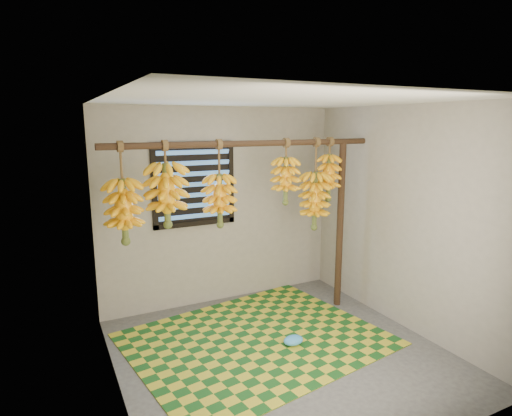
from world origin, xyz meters
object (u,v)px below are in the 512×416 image
support_post (340,226)px  plastic_bag (293,340)px  banana_bunch_a (124,211)px  banana_bunch_d (286,181)px  banana_bunch_c (220,200)px  banana_bunch_b (167,195)px  banana_bunch_e (315,201)px  banana_bunch_f (329,177)px  woven_mat (257,339)px

support_post → plastic_bag: (-1.01, -0.62, -0.95)m
banana_bunch_a → banana_bunch_d: bearing=0.0°
banana_bunch_c → banana_bunch_d: 0.79m
banana_bunch_b → banana_bunch_e: size_ratio=0.79×
banana_bunch_f → banana_bunch_e: bearing=-180.0°
woven_mat → banana_bunch_b: bearing=156.3°
woven_mat → banana_bunch_e: (0.92, 0.35, 1.33)m
banana_bunch_d → banana_bunch_e: same height
woven_mat → banana_bunch_b: 1.75m
woven_mat → banana_bunch_c: size_ratio=2.77×
banana_bunch_c → banana_bunch_f: same height
support_post → banana_bunch_f: (-0.19, 0.00, 0.60)m
banana_bunch_a → banana_bunch_c: size_ratio=1.06×
banana_bunch_c → banana_bunch_d: (0.78, 0.00, 0.16)m
support_post → banana_bunch_e: bearing=180.0°
plastic_bag → banana_bunch_d: size_ratio=0.30×
banana_bunch_b → plastic_bag: bearing=-30.0°
plastic_bag → banana_bunch_b: 1.92m
banana_bunch_f → plastic_bag: bearing=-143.2°
support_post → banana_bunch_f: 0.62m
banana_bunch_e → banana_bunch_b: bearing=-180.0°
support_post → banana_bunch_a: banana_bunch_a is taller
banana_bunch_a → banana_bunch_d: 1.74m
plastic_bag → banana_bunch_e: size_ratio=0.21×
support_post → plastic_bag: 1.52m
banana_bunch_a → plastic_bag: bearing=-22.7°
plastic_bag → banana_bunch_c: size_ratio=0.24×
banana_bunch_a → woven_mat: bearing=-16.2°
banana_bunch_a → banana_bunch_e: size_ratio=0.91×
support_post → banana_bunch_a: 2.52m
support_post → banana_bunch_b: 2.15m
woven_mat → banana_bunch_e: size_ratio=2.36×
support_post → banana_bunch_a: size_ratio=2.11×
banana_bunch_e → banana_bunch_f: bearing=0.0°
banana_bunch_e → banana_bunch_d: bearing=180.0°
woven_mat → plastic_bag: bearing=-44.0°
banana_bunch_b → banana_bunch_c: bearing=0.0°
banana_bunch_a → banana_bunch_f: bearing=0.0°
support_post → banana_bunch_e: 0.50m
woven_mat → banana_bunch_f: (1.10, 0.35, 1.59)m
plastic_bag → banana_bunch_e: bearing=44.0°
banana_bunch_b → banana_bunch_d: size_ratio=1.15×
banana_bunch_b → banana_bunch_c: 0.55m
banana_bunch_a → banana_bunch_c: (0.95, 0.00, 0.03)m
banana_bunch_f → banana_bunch_b: bearing=-180.0°
banana_bunch_b → banana_bunch_c: size_ratio=0.93×
banana_bunch_a → banana_bunch_f: same height
woven_mat → banana_bunch_e: bearing=20.7°
banana_bunch_b → banana_bunch_e: bearing=0.0°
plastic_bag → banana_bunch_f: (0.82, 0.62, 1.54)m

